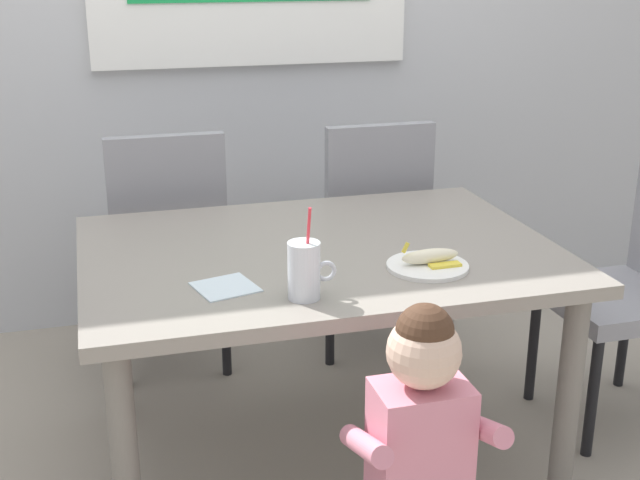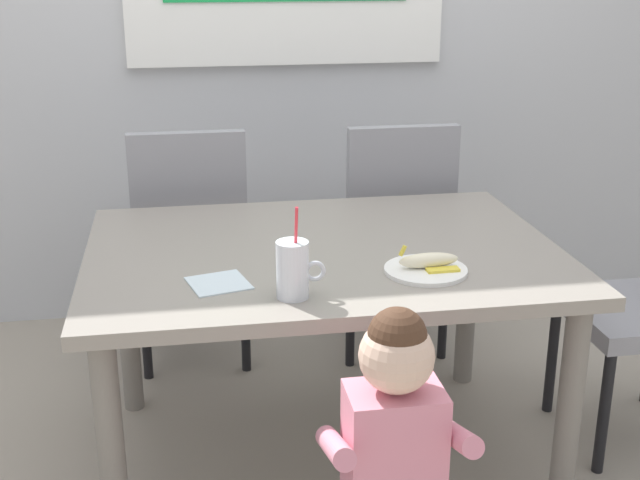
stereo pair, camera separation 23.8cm
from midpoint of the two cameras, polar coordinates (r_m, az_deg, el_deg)
ground_plane at (r=2.83m, az=2.69°, el=-14.55°), size 24.00×24.00×0.00m
dining_table at (r=2.53m, az=2.91°, el=-2.47°), size 1.40×1.01×0.73m
dining_chair_left at (r=3.22m, az=-6.70°, el=0.38°), size 0.44×0.45×0.96m
dining_chair_right at (r=3.32m, az=7.05°, el=0.96°), size 0.44×0.45×0.96m
toddler_standing at (r=1.97m, az=8.62°, el=-13.06°), size 0.33×0.24×0.84m
milk_cup at (r=2.12m, az=1.37°, el=-2.30°), size 0.13×0.08×0.25m
snack_plate at (r=2.34m, az=10.10°, el=-2.09°), size 0.23×0.23×0.01m
peeled_banana at (r=2.34m, az=10.35°, el=-1.45°), size 0.17×0.11×0.07m
paper_napkin at (r=2.23m, az=-3.89°, el=-3.00°), size 0.18×0.18×0.00m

